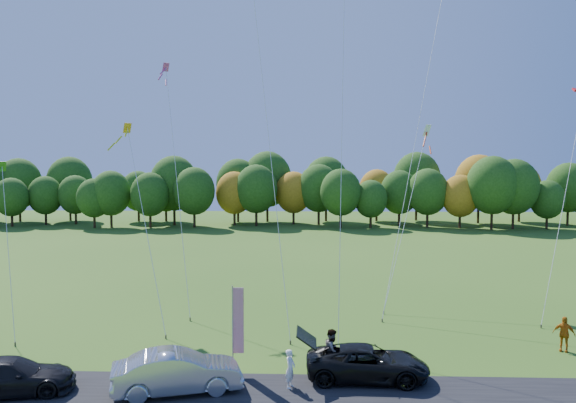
{
  "coord_description": "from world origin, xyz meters",
  "views": [
    {
      "loc": [
        1.16,
        -24.63,
        9.14
      ],
      "look_at": [
        0.0,
        6.0,
        7.0
      ],
      "focal_mm": 35.0,
      "sensor_mm": 36.0,
      "label": 1
    }
  ],
  "objects_px": {
    "black_suv": "(368,363)",
    "feather_flag": "(237,320)",
    "person_east": "(564,334)",
    "silver_sedan": "(177,372)"
  },
  "relations": [
    {
      "from": "feather_flag",
      "to": "person_east",
      "type": "bearing_deg",
      "value": 12.19
    },
    {
      "from": "black_suv",
      "to": "feather_flag",
      "type": "distance_m",
      "value": 5.85
    },
    {
      "from": "feather_flag",
      "to": "black_suv",
      "type": "bearing_deg",
      "value": -5.89
    },
    {
      "from": "person_east",
      "to": "silver_sedan",
      "type": "bearing_deg",
      "value": -133.72
    },
    {
      "from": "black_suv",
      "to": "silver_sedan",
      "type": "xyz_separation_m",
      "value": [
        -7.69,
        -1.63,
        0.12
      ]
    },
    {
      "from": "person_east",
      "to": "feather_flag",
      "type": "xyz_separation_m",
      "value": [
        -15.46,
        -3.34,
        1.48
      ]
    },
    {
      "from": "silver_sedan",
      "to": "feather_flag",
      "type": "distance_m",
      "value": 3.4
    },
    {
      "from": "silver_sedan",
      "to": "black_suv",
      "type": "bearing_deg",
      "value": -94.7
    },
    {
      "from": "black_suv",
      "to": "person_east",
      "type": "relative_size",
      "value": 3.01
    },
    {
      "from": "silver_sedan",
      "to": "feather_flag",
      "type": "xyz_separation_m",
      "value": [
        2.1,
        2.21,
        1.5
      ]
    }
  ]
}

